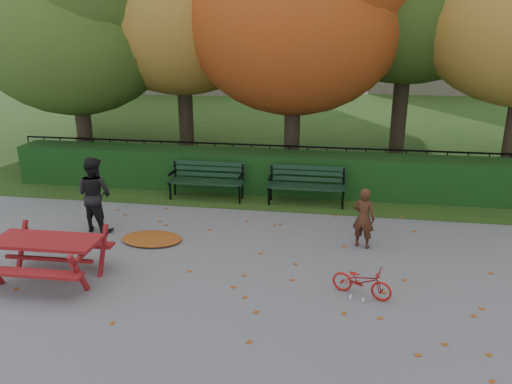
% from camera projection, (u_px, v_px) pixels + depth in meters
% --- Properties ---
extents(ground, '(90.00, 90.00, 0.00)m').
position_uv_depth(ground, '(227.00, 271.00, 8.52)').
color(ground, slate).
rests_on(ground, ground).
extents(grass_strip, '(90.00, 90.00, 0.00)m').
position_uv_depth(grass_strip, '(297.00, 124.00, 21.64)').
color(grass_strip, '#193C13').
rests_on(grass_strip, ground).
extents(hedge, '(13.00, 0.90, 1.00)m').
position_uv_depth(hedge, '(265.00, 172.00, 12.58)').
color(hedge, black).
rests_on(hedge, ground).
extents(iron_fence, '(14.00, 0.04, 1.02)m').
position_uv_depth(iron_fence, '(270.00, 162.00, 13.32)').
color(iron_fence, black).
rests_on(iron_fence, ground).
extents(tree_a, '(5.88, 5.60, 7.48)m').
position_uv_depth(tree_a, '(78.00, 5.00, 13.14)').
color(tree_a, black).
rests_on(tree_a, ground).
extents(bench_left, '(1.80, 0.57, 0.88)m').
position_uv_depth(bench_left, '(207.00, 177.00, 12.03)').
color(bench_left, black).
rests_on(bench_left, ground).
extents(bench_right, '(1.80, 0.57, 0.88)m').
position_uv_depth(bench_right, '(307.00, 182.00, 11.65)').
color(bench_right, black).
rests_on(bench_right, ground).
extents(picnic_table, '(1.73, 1.41, 0.83)m').
position_uv_depth(picnic_table, '(47.00, 248.00, 8.04)').
color(picnic_table, maroon).
rests_on(picnic_table, ground).
extents(leaf_pile, '(1.33, 1.05, 0.08)m').
position_uv_depth(leaf_pile, '(152.00, 239.00, 9.72)').
color(leaf_pile, brown).
rests_on(leaf_pile, ground).
extents(leaf_scatter, '(9.00, 5.70, 0.01)m').
position_uv_depth(leaf_scatter, '(230.00, 263.00, 8.80)').
color(leaf_scatter, brown).
rests_on(leaf_scatter, ground).
extents(child, '(0.50, 0.41, 1.16)m').
position_uv_depth(child, '(364.00, 218.00, 9.29)').
color(child, '#402114').
rests_on(child, ground).
extents(adult, '(0.88, 0.76, 1.54)m').
position_uv_depth(adult, '(94.00, 194.00, 10.01)').
color(adult, black).
rests_on(adult, ground).
extents(bicycle, '(1.00, 0.63, 0.49)m').
position_uv_depth(bicycle, '(362.00, 281.00, 7.66)').
color(bicycle, '#A7140F').
rests_on(bicycle, ground).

